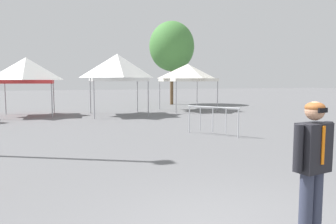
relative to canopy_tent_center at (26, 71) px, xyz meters
The scene contains 6 objects.
canopy_tent_center is the anchor object (origin of this frame).
canopy_tent_behind_left 5.16m from the canopy_tent_center, 16.08° to the right, with size 3.29×3.29×3.58m.
canopy_tent_left_of_center 10.03m from the canopy_tent_center, ahead, with size 3.17×3.17×3.16m.
person_foreground 17.70m from the canopy_tent_center, 76.69° to the right, with size 0.64×0.30×1.78m.
tree_behind_tents_left 12.56m from the canopy_tent_center, 26.38° to the left, with size 3.80×3.80×7.01m.
crowd_barrier_near_person 11.93m from the canopy_tent_center, 54.74° to the right, with size 1.27×1.73×1.08m.
Camera 1 is at (-2.25, -3.14, 2.02)m, focal length 34.31 mm.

